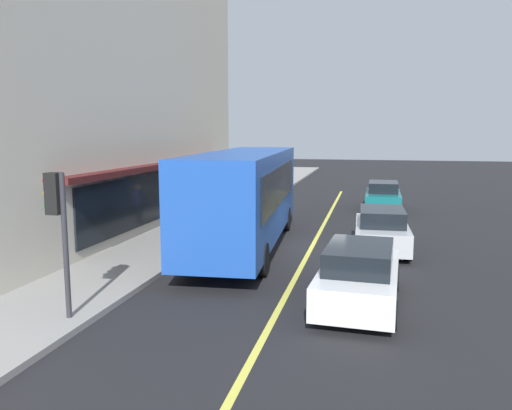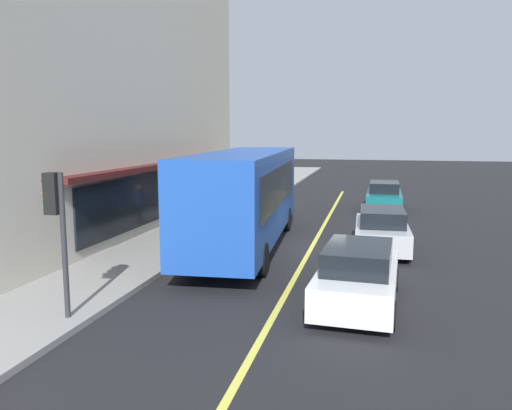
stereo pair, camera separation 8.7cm
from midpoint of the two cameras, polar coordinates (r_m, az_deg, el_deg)
name	(u,v)px [view 2 (the right image)]	position (r m, az deg, el deg)	size (l,w,h in m)	color
ground	(312,247)	(18.78, 6.43, -4.75)	(120.00, 120.00, 0.00)	black
sidewalk	(175,238)	(20.09, -8.97, -3.73)	(80.00, 3.01, 0.15)	gray
lane_centre_stripe	(312,247)	(18.78, 6.43, -4.74)	(36.00, 0.16, 0.01)	#D8D14C
storefront_building	(63,71)	(24.45, -20.85, 13.89)	(21.76, 9.52, 13.68)	beige
bus	(246,194)	(18.25, -1.02, 1.25)	(11.27, 3.23, 3.50)	#1E4CAD
traffic_light	(56,210)	(11.70, -21.42, -0.56)	(0.30, 0.52, 3.20)	#2D2D33
car_silver	(382,230)	(18.61, 14.09, -2.74)	(4.34, 1.94, 1.52)	#B7BABF
car_white	(358,276)	(12.67, 11.62, -7.81)	(4.40, 2.06, 1.52)	white
car_teal	(384,196)	(28.23, 14.30, 0.95)	(4.32, 1.90, 1.52)	#14666B
pedestrian_waiting	(190,202)	(22.13, -7.36, 0.32)	(0.34, 0.34, 1.71)	black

